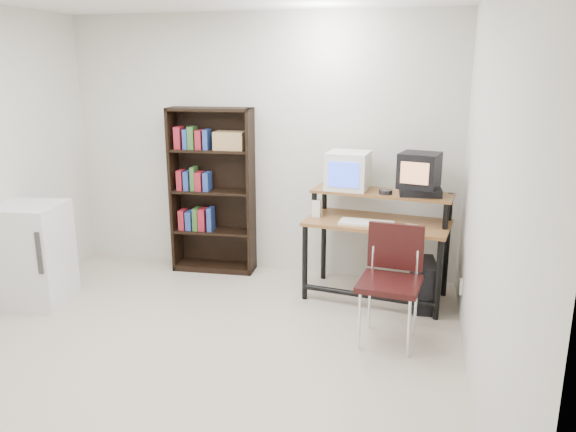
% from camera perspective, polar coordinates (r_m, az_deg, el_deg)
% --- Properties ---
extents(floor, '(4.00, 4.00, 0.01)m').
position_cam_1_polar(floor, '(4.34, -10.28, -14.09)').
color(floor, '#C2B4A1').
rests_on(floor, ground).
extents(back_wall, '(4.00, 0.01, 2.60)m').
position_cam_1_polar(back_wall, '(5.73, -2.87, 7.07)').
color(back_wall, beige).
rests_on(back_wall, floor).
extents(right_wall, '(0.01, 4.00, 2.60)m').
position_cam_1_polar(right_wall, '(3.56, 19.59, 1.35)').
color(right_wall, beige).
rests_on(right_wall, floor).
extents(computer_desk, '(1.34, 0.81, 0.98)m').
position_cam_1_polar(computer_desk, '(5.15, 9.12, -0.88)').
color(computer_desk, brown).
rests_on(computer_desk, floor).
extents(crt_monitor, '(0.40, 0.41, 0.36)m').
position_cam_1_polar(crt_monitor, '(5.23, 6.12, 4.56)').
color(crt_monitor, silver).
rests_on(crt_monitor, computer_desk).
extents(vcr, '(0.38, 0.29, 0.08)m').
position_cam_1_polar(vcr, '(5.10, 13.27, 2.39)').
color(vcr, black).
rests_on(vcr, computer_desk).
extents(crt_tv, '(0.39, 0.39, 0.31)m').
position_cam_1_polar(crt_tv, '(5.07, 13.20, 4.55)').
color(crt_tv, black).
rests_on(crt_tv, vcr).
extents(cd_spindle, '(0.15, 0.15, 0.05)m').
position_cam_1_polar(cd_spindle, '(5.09, 9.89, 2.36)').
color(cd_spindle, '#26262B').
rests_on(cd_spindle, computer_desk).
extents(keyboard, '(0.48, 0.24, 0.03)m').
position_cam_1_polar(keyboard, '(5.01, 7.95, -0.78)').
color(keyboard, silver).
rests_on(keyboard, computer_desk).
extents(mousepad, '(0.23, 0.20, 0.01)m').
position_cam_1_polar(mousepad, '(4.97, 12.38, -1.31)').
color(mousepad, black).
rests_on(mousepad, computer_desk).
extents(mouse, '(0.11, 0.08, 0.03)m').
position_cam_1_polar(mouse, '(4.98, 12.38, -1.06)').
color(mouse, white).
rests_on(mouse, mousepad).
extents(desk_speaker, '(0.09, 0.08, 0.17)m').
position_cam_1_polar(desk_speaker, '(5.21, 2.96, 0.72)').
color(desk_speaker, silver).
rests_on(desk_speaker, computer_desk).
extents(pc_tower, '(0.25, 0.47, 0.42)m').
position_cam_1_polar(pc_tower, '(5.17, 13.56, -6.75)').
color(pc_tower, black).
rests_on(pc_tower, floor).
extents(school_chair, '(0.50, 0.50, 0.91)m').
position_cam_1_polar(school_chair, '(4.40, 10.50, -5.54)').
color(school_chair, black).
rests_on(school_chair, floor).
extents(bookshelf, '(0.86, 0.33, 1.69)m').
position_cam_1_polar(bookshelf, '(5.82, -7.64, 2.80)').
color(bookshelf, black).
rests_on(bookshelf, floor).
extents(mini_fridge, '(0.60, 0.60, 0.92)m').
position_cam_1_polar(mini_fridge, '(5.51, -24.41, -3.58)').
color(mini_fridge, silver).
rests_on(mini_fridge, floor).
extents(wall_outlet, '(0.02, 0.08, 0.12)m').
position_cam_1_polar(wall_outlet, '(4.95, 17.16, -6.88)').
color(wall_outlet, beige).
rests_on(wall_outlet, right_wall).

